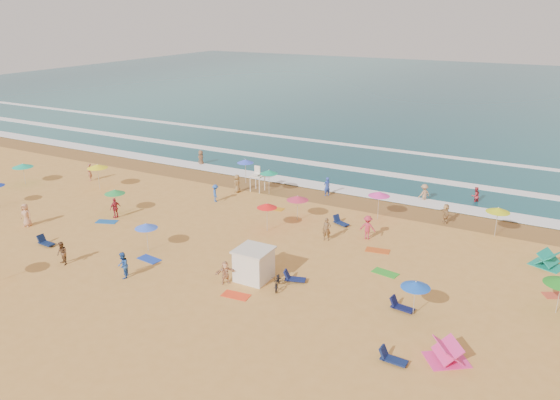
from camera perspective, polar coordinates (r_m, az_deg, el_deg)
The scene contains 13 objects.
ground at distance 41.76m, azimuth -6.24°, elevation -3.94°, with size 220.00×220.00×0.00m, color gold.
ocean at distance 118.53m, azimuth 17.85°, elevation 10.58°, with size 220.00×140.00×0.18m, color #0C4756.
wet_sand at distance 51.78m, azimuth 1.61°, elevation 0.88°, with size 220.00×220.00×0.00m, color olive.
surf_foam at distance 59.39m, azimuth 5.50°, elevation 3.35°, with size 200.00×18.70×0.05m.
cabana at distance 35.09m, azimuth -2.75°, elevation -6.80°, with size 2.00×2.00×2.00m, color white.
cabana_roof at distance 34.63m, azimuth -2.78°, elevation -5.22°, with size 2.20×2.20×0.12m, color silver.
bicycle at distance 34.24m, azimuth -0.25°, elevation -8.45°, with size 0.64×1.83×0.96m, color black.
lifeguard_stand at distance 51.66m, azimuth -2.37°, elevation 2.05°, with size 1.20×1.20×2.10m, color white, non-canonical shape.
beach_umbrellas at distance 41.93m, azimuth -6.92°, elevation -0.80°, with size 52.14×30.22×0.77m.
loungers at distance 35.67m, azimuth -0.21°, elevation -7.80°, with size 36.75×19.39×0.34m.
towels at distance 38.74m, azimuth -6.17°, elevation -5.85°, with size 39.07×21.93×0.03m.
popup_tents at distance 34.89m, azimuth 22.52°, elevation -9.30°, with size 6.11×16.25×1.20m.
beachgoers at distance 44.91m, azimuth -1.70°, elevation -1.00°, with size 36.16×27.40×2.13m.
Camera 1 is at (22.22, -31.25, 16.54)m, focal length 35.00 mm.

